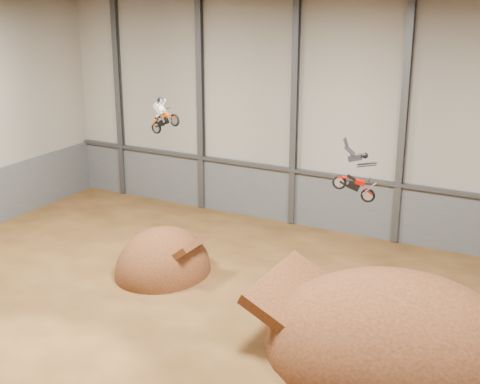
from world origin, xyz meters
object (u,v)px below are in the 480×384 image
(fmx_rider_a, at_px, (167,112))
(fmx_rider_b, at_px, (352,170))
(takeoff_ramp, at_px, (163,272))
(landing_ramp, at_px, (396,353))

(fmx_rider_a, xyz_separation_m, fmx_rider_b, (8.77, 1.20, -1.97))
(takeoff_ramp, bearing_deg, fmx_rider_b, 0.34)
(takeoff_ramp, distance_m, fmx_rider_b, 12.27)
(fmx_rider_a, relative_size, fmx_rider_b, 0.71)
(landing_ramp, relative_size, fmx_rider_b, 4.26)
(takeoff_ramp, relative_size, fmx_rider_b, 2.13)
(takeoff_ramp, distance_m, landing_ramp, 13.34)
(landing_ramp, bearing_deg, fmx_rider_b, 143.40)
(landing_ramp, xyz_separation_m, fmx_rider_b, (-3.05, 2.27, 6.96))
(fmx_rider_a, height_order, fmx_rider_b, fmx_rider_a)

